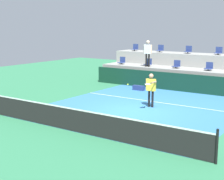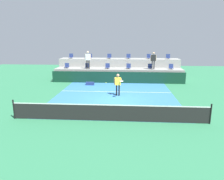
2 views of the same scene
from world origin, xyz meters
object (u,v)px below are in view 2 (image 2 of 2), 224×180
stadium_chair_lower_mid_left (107,66)px  tennis_player (118,83)px  stadium_chair_lower_far_right (171,67)px  stadium_chair_upper_far_left (71,56)px  equipment_bag (90,84)px  spectator_in_grey (88,58)px  stadium_chair_lower_right (150,67)px  stadium_chair_lower_left (87,66)px  tennis_ball (106,83)px  stadium_chair_lower_far_left (67,66)px  stadium_chair_upper_right (149,57)px  stadium_chair_lower_mid_right (129,67)px  stadium_chair_upper_mid_right (128,57)px  spectator_in_white (153,59)px  stadium_chair_upper_far_right (168,57)px  stadium_chair_upper_left (90,56)px  stadium_chair_upper_mid_left (109,57)px

stadium_chair_lower_mid_left → tennis_player: bearing=-77.4°
stadium_chair_lower_far_right → stadium_chair_upper_far_left: 10.85m
stadium_chair_upper_far_left → equipment_bag: 5.51m
spectator_in_grey → equipment_bag: bearing=-75.8°
stadium_chair_lower_mid_left → stadium_chair_lower_right: 4.34m
stadium_chair_lower_left → stadium_chair_lower_mid_left: (2.09, 0.00, 0.00)m
stadium_chair_lower_mid_left → stadium_chair_lower_far_right: 6.43m
stadium_chair_lower_far_right → tennis_ball: stadium_chair_lower_far_right is taller
stadium_chair_lower_far_left → stadium_chair_lower_left: (2.16, 0.00, 0.00)m
stadium_chair_upper_far_left → stadium_chair_upper_right: same height
stadium_chair_lower_left → stadium_chair_lower_mid_right: same height
stadium_chair_lower_right → stadium_chair_upper_right: (0.01, 1.80, 0.85)m
stadium_chair_upper_mid_right → spectator_in_white: bearing=-41.7°
stadium_chair_lower_mid_right → stadium_chair_upper_far_right: size_ratio=1.00×
equipment_bag → stadium_chair_lower_far_left: bearing=139.5°
stadium_chair_lower_mid_left → stadium_chair_lower_far_left: bearing=180.0°
stadium_chair_lower_left → stadium_chair_upper_far_left: stadium_chair_upper_far_left is taller
stadium_chair_upper_far_right → spectator_in_white: spectator_in_white is taller
stadium_chair_lower_right → equipment_bag: size_ratio=0.68×
stadium_chair_lower_mid_right → stadium_chair_upper_right: (2.19, 1.80, 0.85)m
stadium_chair_lower_far_left → stadium_chair_lower_mid_right: size_ratio=1.00×
stadium_chair_upper_far_right → equipment_bag: size_ratio=0.68×
stadium_chair_lower_left → stadium_chair_upper_far_left: 2.93m
spectator_in_grey → tennis_ball: size_ratio=26.13×
stadium_chair_lower_left → stadium_chair_upper_far_right: stadium_chair_upper_far_right is taller
stadium_chair_upper_mid_right → spectator_in_grey: bearing=-151.8°
stadium_chair_lower_mid_left → spectator_in_white: (4.58, -0.38, 0.82)m
stadium_chair_lower_mid_right → tennis_ball: (-1.64, -6.84, -0.28)m
stadium_chair_lower_left → stadium_chair_lower_far_left: bearing=180.0°
stadium_chair_upper_mid_right → stadium_chair_upper_left: bearing=180.0°
stadium_chair_lower_left → tennis_ball: (2.61, -6.84, -0.28)m
stadium_chair_lower_right → tennis_ball: size_ratio=7.65×
stadium_chair_lower_far_right → spectator_in_white: (-1.85, -0.38, 0.82)m
tennis_ball → stadium_chair_upper_right: bearing=66.1°
stadium_chair_upper_mid_left → stadium_chair_upper_right: 4.31m
stadium_chair_lower_far_left → stadium_chair_upper_far_left: bearing=89.5°
stadium_chair_lower_right → stadium_chair_upper_mid_left: stadium_chair_upper_mid_left is taller
spectator_in_white → tennis_player: bearing=-119.8°
spectator_in_grey → stadium_chair_upper_far_left: bearing=136.4°
stadium_chair_upper_far_right → stadium_chair_upper_left: bearing=180.0°
tennis_ball → stadium_chair_lower_far_left: bearing=124.9°
stadium_chair_upper_far_right → stadium_chair_upper_far_left: bearing=180.0°
tennis_player → stadium_chair_lower_right: bearing=63.7°
stadium_chair_upper_left → stadium_chair_lower_far_left: bearing=-140.0°
stadium_chair_lower_right → stadium_chair_lower_far_right: (2.10, 0.00, 0.00)m
stadium_chair_upper_mid_right → spectator_in_white: spectator_in_white is taller
stadium_chair_lower_far_left → stadium_chair_upper_mid_left: stadium_chair_upper_mid_left is taller
stadium_chair_lower_far_right → stadium_chair_upper_right: stadium_chair_upper_right is taller
stadium_chair_lower_far_left → equipment_bag: stadium_chair_lower_far_left is taller
stadium_chair_lower_far_left → spectator_in_grey: (2.31, -0.38, 0.87)m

